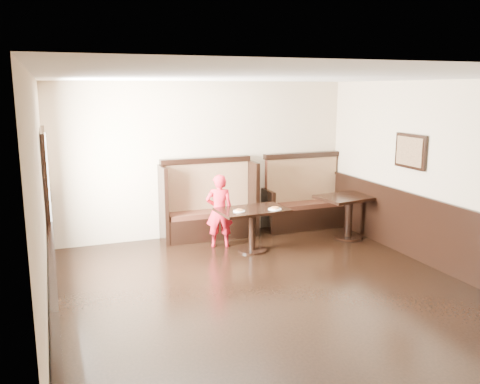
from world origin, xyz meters
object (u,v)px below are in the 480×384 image
booth_neighbor (304,203)px  table_main (252,219)px  booth_main (208,209)px  table_neighbor (349,206)px  child (219,211)px

booth_neighbor → table_main: (-1.52, -1.06, 0.07)m
booth_main → booth_neighbor: (1.95, -0.00, -0.05)m
table_main → booth_neighbor: bearing=30.9°
booth_neighbor → table_neighbor: size_ratio=1.35×
table_neighbor → child: 2.39m
table_main → table_neighbor: size_ratio=0.96×
table_main → child: 0.61m
booth_neighbor → child: booth_neighbor is taller
table_main → table_neighbor: (1.93, 0.09, 0.03)m
booth_neighbor → table_neighbor: bearing=-66.9°
table_main → child: (-0.43, 0.43, 0.08)m
booth_main → child: bearing=-90.3°
table_neighbor → child: child is taller
child → table_neighbor: bearing=-171.7°
booth_neighbor → table_neighbor: booth_neighbor is taller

